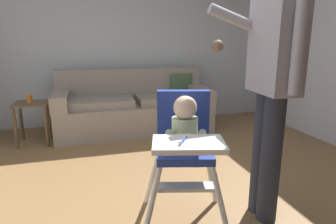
# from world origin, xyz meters

# --- Properties ---
(ground) EXTENTS (6.03, 6.59, 0.10)m
(ground) POSITION_xyz_m (0.00, 0.00, -0.05)
(ground) COLOR olive
(wall_far) EXTENTS (5.23, 0.06, 2.79)m
(wall_far) POSITION_xyz_m (0.00, 2.53, 1.39)
(wall_far) COLOR silver
(wall_far) RESTS_ON ground
(couch) EXTENTS (2.13, 0.86, 0.86)m
(couch) POSITION_xyz_m (-0.05, 2.01, 0.33)
(couch) COLOR gray
(couch) RESTS_ON ground
(high_chair) EXTENTS (0.73, 0.82, 0.93)m
(high_chair) POSITION_xyz_m (-0.08, -0.31, 0.64)
(high_chair) COLOR white
(high_chair) RESTS_ON ground
(adult_standing) EXTENTS (0.51, 0.52, 1.71)m
(adult_standing) POSITION_xyz_m (0.51, -0.37, 0.97)
(adult_standing) COLOR #282D3B
(adult_standing) RESTS_ON ground
(toy_ball) EXTENTS (0.18, 0.18, 0.18)m
(toy_ball) POSITION_xyz_m (0.43, 0.67, 0.09)
(toy_ball) COLOR gold
(toy_ball) RESTS_ON ground
(side_table) EXTENTS (0.40, 0.40, 0.52)m
(side_table) POSITION_xyz_m (-1.35, 1.78, 0.38)
(side_table) COLOR brown
(side_table) RESTS_ON ground
(sippy_cup) EXTENTS (0.07, 0.07, 0.10)m
(sippy_cup) POSITION_xyz_m (-1.36, 1.78, 0.57)
(sippy_cup) COLOR orange
(sippy_cup) RESTS_ON side_table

